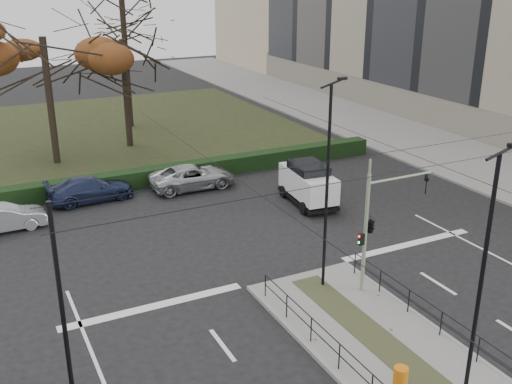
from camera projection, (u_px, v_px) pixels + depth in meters
ground at (373, 340)px, 20.26m from camera, size 140.00×140.00×0.00m
median_island at (424, 380)px, 18.14m from camera, size 4.40×15.00×0.14m
sidewalk_east at (388, 132)px, 46.24m from camera, size 8.00×90.00×0.14m
park at (46, 138)px, 44.58m from camera, size 38.00×26.00×0.10m
hedge at (81, 187)px, 33.18m from camera, size 38.00×1.00×1.00m
median_railing at (429, 357)px, 17.74m from camera, size 4.14×13.24×0.92m
catenary at (351, 230)px, 20.43m from camera, size 20.00×34.00×6.00m
traffic_light at (372, 223)px, 22.31m from camera, size 3.22×1.85×4.74m
litter_bin at (400, 377)px, 16.97m from camera, size 0.42×0.42×1.08m
streetlamp_median_near at (480, 291)px, 15.16m from camera, size 0.65×0.13×7.81m
streetlamp_median_far at (327, 186)px, 22.12m from camera, size 0.68×0.14×8.11m
parked_car_second at (4, 218)px, 28.59m from camera, size 3.96×1.50×1.29m
parked_car_third at (90, 189)px, 32.31m from camera, size 4.72×2.15×1.34m
parked_car_fourth at (192, 177)px, 34.24m from camera, size 4.89×2.30×1.35m
white_van at (308, 183)px, 31.76m from camera, size 2.24×4.27×2.25m
rust_tree at (42, 37)px, 36.02m from camera, size 9.45×9.45×10.43m
bare_tree_center at (122, 9)px, 44.85m from camera, size 6.78×6.78×12.89m
bare_tree_near at (123, 47)px, 40.16m from camera, size 7.17×7.17×9.79m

